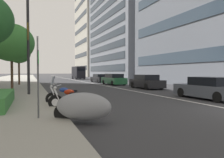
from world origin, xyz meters
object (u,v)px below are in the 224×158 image
at_px(motorcycle_second_in_row, 73,100).
at_px(parking_sign_by_curb, 38,67).
at_px(car_approaching_light, 100,78).
at_px(car_mid_block_traffic, 209,89).
at_px(motorcycle_under_tarp, 83,107).
at_px(car_following_behind, 146,82).
at_px(delivery_van_ahead, 78,72).
at_px(street_lamp_with_banners, 34,17).
at_px(street_tree_by_lamp_post, 11,43).
at_px(car_lead_in_lane, 114,79).
at_px(motorcycle_far_end_row, 66,96).
at_px(street_tree_mid_sidewalk, 19,54).

xyz_separation_m(motorcycle_second_in_row, parking_sign_by_curb, (-2.02, 1.51, 1.42)).
xyz_separation_m(car_approaching_light, parking_sign_by_curb, (-25.63, 10.28, 1.21)).
height_order(motorcycle_second_in_row, car_mid_block_traffic, car_mid_block_traffic).
distance_m(motorcycle_under_tarp, car_mid_block_traffic, 9.45).
height_order(motorcycle_under_tarp, motorcycle_second_in_row, motorcycle_second_in_row).
relative_size(car_following_behind, delivery_van_ahead, 0.83).
relative_size(car_approaching_light, street_lamp_with_banners, 0.53).
height_order(car_following_behind, street_lamp_with_banners, street_lamp_with_banners).
xyz_separation_m(motorcycle_under_tarp, motorcycle_second_in_row, (2.72, -0.16, -0.13)).
xyz_separation_m(motorcycle_second_in_row, car_mid_block_traffic, (0.72, -8.64, 0.22)).
relative_size(car_mid_block_traffic, street_tree_by_lamp_post, 0.77).
distance_m(motorcycle_under_tarp, street_lamp_with_banners, 10.31).
height_order(car_mid_block_traffic, car_lead_in_lane, car_lead_in_lane).
bearing_deg(motorcycle_second_in_row, street_lamp_with_banners, -54.51).
distance_m(car_mid_block_traffic, car_following_behind, 8.78).
distance_m(car_lead_in_lane, delivery_van_ahead, 22.64).
distance_m(car_following_behind, delivery_van_ahead, 29.88).
distance_m(car_mid_block_traffic, delivery_van_ahead, 38.63).
bearing_deg(car_following_behind, motorcycle_far_end_row, 131.48).
relative_size(car_following_behind, car_lead_in_lane, 0.96).
bearing_deg(car_approaching_light, car_following_behind, -179.98).
distance_m(motorcycle_second_in_row, car_following_behind, 13.24).
bearing_deg(car_approaching_light, street_lamp_with_banners, 147.51).
height_order(motorcycle_far_end_row, car_mid_block_traffic, motorcycle_far_end_row).
relative_size(car_mid_block_traffic, car_following_behind, 1.02).
xyz_separation_m(motorcycle_second_in_row, car_approaching_light, (23.60, -8.78, 0.21)).
bearing_deg(street_tree_mid_sidewalk, parking_sign_by_curb, -175.77).
xyz_separation_m(car_following_behind, street_tree_mid_sidewalk, (8.99, 12.27, 3.18)).
bearing_deg(street_tree_by_lamp_post, car_approaching_light, -45.31).
bearing_deg(motorcycle_second_in_row, car_following_behind, -112.12).
relative_size(motorcycle_second_in_row, car_approaching_light, 0.44).
bearing_deg(car_approaching_light, car_mid_block_traffic, 177.78).
bearing_deg(parking_sign_by_curb, motorcycle_under_tarp, -117.42).
xyz_separation_m(car_approaching_light, street_tree_mid_sidewalk, (-5.13, 11.80, 3.21)).
bearing_deg(street_tree_mid_sidewalk, motorcycle_second_in_row, -170.71).
bearing_deg(motorcycle_under_tarp, car_mid_block_traffic, -122.03).
bearing_deg(motorcycle_far_end_row, car_following_behind, -118.14).
relative_size(motorcycle_under_tarp, car_approaching_light, 0.42).
bearing_deg(motorcycle_second_in_row, motorcycle_under_tarp, 108.70).
bearing_deg(street_lamp_with_banners, street_tree_mid_sidewalk, 7.18).
bearing_deg(street_tree_by_lamp_post, motorcycle_second_in_row, -164.17).
bearing_deg(car_mid_block_traffic, street_tree_mid_sidewalk, 32.00).
xyz_separation_m(motorcycle_under_tarp, motorcycle_far_end_row, (4.13, -0.12, -0.12)).
bearing_deg(car_lead_in_lane, car_following_behind, -176.67).
bearing_deg(car_lead_in_lane, motorcycle_under_tarp, 153.52).
height_order(motorcycle_far_end_row, street_lamp_with_banners, street_lamp_with_banners).
distance_m(car_following_behind, car_approaching_light, 14.13).
relative_size(car_following_behind, street_tree_by_lamp_post, 0.76).
distance_m(car_lead_in_lane, street_tree_by_lamp_post, 13.36).
bearing_deg(car_following_behind, motorcycle_under_tarp, 142.89).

